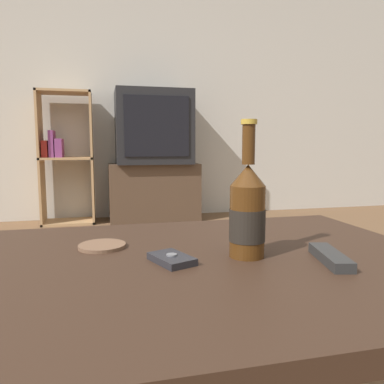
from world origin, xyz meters
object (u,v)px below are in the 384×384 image
at_px(beer_bottle, 247,212).
at_px(television, 153,128).
at_px(cell_phone, 172,259).
at_px(bookshelf, 64,156).
at_px(tv_stand, 154,192).
at_px(remote_control, 330,257).

bearing_deg(beer_bottle, television, 86.27).
bearing_deg(cell_phone, television, 61.60).
relative_size(television, bookshelf, 0.58).
relative_size(television, cell_phone, 6.14).
bearing_deg(bookshelf, television, -3.65).
bearing_deg(tv_stand, beer_bottle, -93.73).
xyz_separation_m(television, bookshelf, (-0.80, 0.05, -0.26)).
bearing_deg(bookshelf, cell_phone, -80.79).
bearing_deg(cell_phone, tv_stand, 61.61).
bearing_deg(cell_phone, bookshelf, 77.80).
bearing_deg(bookshelf, tv_stand, -3.37).
height_order(bookshelf, beer_bottle, bookshelf).
relative_size(beer_bottle, remote_control, 1.83).
relative_size(tv_stand, beer_bottle, 2.94).
xyz_separation_m(tv_stand, television, (-0.00, -0.00, 0.60)).
relative_size(tv_stand, bookshelf, 0.70).
distance_m(cell_phone, remote_control, 0.31).
distance_m(television, bookshelf, 0.84).
xyz_separation_m(tv_stand, cell_phone, (-0.34, -2.77, 0.21)).
distance_m(bookshelf, remote_control, 2.99).
bearing_deg(remote_control, tv_stand, 102.37).
xyz_separation_m(bookshelf, cell_phone, (0.46, -2.82, -0.13)).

